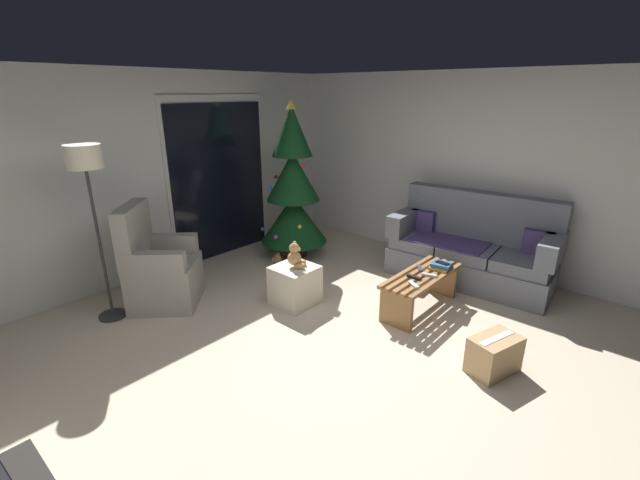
{
  "coord_description": "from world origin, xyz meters",
  "views": [
    {
      "loc": [
        -2.55,
        -1.9,
        2.25
      ],
      "look_at": [
        0.4,
        0.7,
        0.85
      ],
      "focal_mm": 23.66,
      "sensor_mm": 36.0,
      "label": 1
    }
  ],
  "objects_px": {
    "couch": "(471,250)",
    "christmas_tree": "(293,191)",
    "coffee_table": "(421,286)",
    "teddy_bear_honey": "(295,257)",
    "cell_phone": "(442,263)",
    "remote_graphite": "(420,268)",
    "ottoman": "(295,285)",
    "cardboard_box_taped_mid_floor": "(494,354)",
    "remote_white": "(414,285)",
    "book_stack": "(441,266)",
    "floor_lamp": "(87,175)",
    "teddy_bear_chestnut_by_tree": "(277,265)",
    "remote_black": "(414,277)",
    "armchair": "(159,270)",
    "remote_silver": "(429,275)"
  },
  "relations": [
    {
      "from": "coffee_table",
      "to": "remote_graphite",
      "type": "distance_m",
      "value": 0.19
    },
    {
      "from": "cell_phone",
      "to": "teddy_bear_chestnut_by_tree",
      "type": "xyz_separation_m",
      "value": [
        -0.67,
        1.93,
        -0.36
      ]
    },
    {
      "from": "remote_graphite",
      "to": "ottoman",
      "type": "relative_size",
      "value": 0.35
    },
    {
      "from": "christmas_tree",
      "to": "armchair",
      "type": "bearing_deg",
      "value": 177.83
    },
    {
      "from": "teddy_bear_honey",
      "to": "teddy_bear_chestnut_by_tree",
      "type": "distance_m",
      "value": 0.95
    },
    {
      "from": "remote_graphite",
      "to": "cardboard_box_taped_mid_floor",
      "type": "distance_m",
      "value": 1.29
    },
    {
      "from": "coffee_table",
      "to": "cell_phone",
      "type": "height_order",
      "value": "cell_phone"
    },
    {
      "from": "remote_white",
      "to": "book_stack",
      "type": "xyz_separation_m",
      "value": [
        0.59,
        -0.0,
        0.02
      ]
    },
    {
      "from": "couch",
      "to": "remote_white",
      "type": "relative_size",
      "value": 12.78
    },
    {
      "from": "couch",
      "to": "cell_phone",
      "type": "xyz_separation_m",
      "value": [
        -0.82,
        -0.01,
        0.08
      ]
    },
    {
      "from": "cell_phone",
      "to": "teddy_bear_honey",
      "type": "relative_size",
      "value": 0.5
    },
    {
      "from": "coffee_table",
      "to": "teddy_bear_honey",
      "type": "bearing_deg",
      "value": 125.82
    },
    {
      "from": "coffee_table",
      "to": "remote_black",
      "type": "height_order",
      "value": "remote_black"
    },
    {
      "from": "remote_black",
      "to": "cardboard_box_taped_mid_floor",
      "type": "distance_m",
      "value": 1.12
    },
    {
      "from": "remote_black",
      "to": "remote_white",
      "type": "bearing_deg",
      "value": -151.53
    },
    {
      "from": "teddy_bear_chestnut_by_tree",
      "to": "cardboard_box_taped_mid_floor",
      "type": "height_order",
      "value": "cardboard_box_taped_mid_floor"
    },
    {
      "from": "armchair",
      "to": "teddy_bear_chestnut_by_tree",
      "type": "relative_size",
      "value": 3.96
    },
    {
      "from": "cell_phone",
      "to": "cardboard_box_taped_mid_floor",
      "type": "distance_m",
      "value": 1.27
    },
    {
      "from": "couch",
      "to": "armchair",
      "type": "bearing_deg",
      "value": 141.14
    },
    {
      "from": "ottoman",
      "to": "floor_lamp",
      "type": "bearing_deg",
      "value": 140.35
    },
    {
      "from": "remote_graphite",
      "to": "christmas_tree",
      "type": "distance_m",
      "value": 2.13
    },
    {
      "from": "remote_white",
      "to": "remote_black",
      "type": "xyz_separation_m",
      "value": [
        0.16,
        0.08,
        0.0
      ]
    },
    {
      "from": "couch",
      "to": "christmas_tree",
      "type": "bearing_deg",
      "value": 110.9
    },
    {
      "from": "remote_graphite",
      "to": "teddy_bear_honey",
      "type": "height_order",
      "value": "teddy_bear_honey"
    },
    {
      "from": "cell_phone",
      "to": "ottoman",
      "type": "height_order",
      "value": "cell_phone"
    },
    {
      "from": "remote_graphite",
      "to": "ottoman",
      "type": "height_order",
      "value": "ottoman"
    },
    {
      "from": "couch",
      "to": "teddy_bear_chestnut_by_tree",
      "type": "bearing_deg",
      "value": 127.7
    },
    {
      "from": "cell_phone",
      "to": "teddy_bear_chestnut_by_tree",
      "type": "height_order",
      "value": "cell_phone"
    },
    {
      "from": "remote_graphite",
      "to": "ottoman",
      "type": "distance_m",
      "value": 1.38
    },
    {
      "from": "book_stack",
      "to": "cardboard_box_taped_mid_floor",
      "type": "bearing_deg",
      "value": -132.28
    },
    {
      "from": "floor_lamp",
      "to": "cardboard_box_taped_mid_floor",
      "type": "distance_m",
      "value": 3.99
    },
    {
      "from": "remote_black",
      "to": "teddy_bear_chestnut_by_tree",
      "type": "relative_size",
      "value": 0.55
    },
    {
      "from": "couch",
      "to": "ottoman",
      "type": "bearing_deg",
      "value": 147.7
    },
    {
      "from": "remote_white",
      "to": "cell_phone",
      "type": "relative_size",
      "value": 1.08
    },
    {
      "from": "coffee_table",
      "to": "cardboard_box_taped_mid_floor",
      "type": "distance_m",
      "value": 1.15
    },
    {
      "from": "book_stack",
      "to": "floor_lamp",
      "type": "height_order",
      "value": "floor_lamp"
    },
    {
      "from": "remote_silver",
      "to": "armchair",
      "type": "relative_size",
      "value": 0.14
    },
    {
      "from": "coffee_table",
      "to": "teddy_bear_honey",
      "type": "relative_size",
      "value": 3.86
    },
    {
      "from": "coffee_table",
      "to": "armchair",
      "type": "relative_size",
      "value": 0.97
    },
    {
      "from": "cell_phone",
      "to": "christmas_tree",
      "type": "xyz_separation_m",
      "value": [
        -0.03,
        2.24,
        0.46
      ]
    },
    {
      "from": "remote_silver",
      "to": "remote_black",
      "type": "height_order",
      "value": "same"
    },
    {
      "from": "book_stack",
      "to": "floor_lamp",
      "type": "distance_m",
      "value": 3.68
    },
    {
      "from": "remote_black",
      "to": "armchair",
      "type": "bearing_deg",
      "value": 127.86
    },
    {
      "from": "teddy_bear_chestnut_by_tree",
      "to": "armchair",
      "type": "bearing_deg",
      "value": 164.45
    },
    {
      "from": "cell_phone",
      "to": "cardboard_box_taped_mid_floor",
      "type": "xyz_separation_m",
      "value": [
        -0.83,
        -0.9,
        -0.32
      ]
    },
    {
      "from": "christmas_tree",
      "to": "coffee_table",
      "type": "bearing_deg",
      "value": -96.26
    },
    {
      "from": "cardboard_box_taped_mid_floor",
      "to": "couch",
      "type": "bearing_deg",
      "value": 29.06
    },
    {
      "from": "ottoman",
      "to": "teddy_bear_chestnut_by_tree",
      "type": "relative_size",
      "value": 1.54
    },
    {
      "from": "remote_white",
      "to": "ottoman",
      "type": "xyz_separation_m",
      "value": [
        -0.49,
        1.18,
        -0.2
      ]
    },
    {
      "from": "teddy_bear_chestnut_by_tree",
      "to": "couch",
      "type": "bearing_deg",
      "value": -52.3
    }
  ]
}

